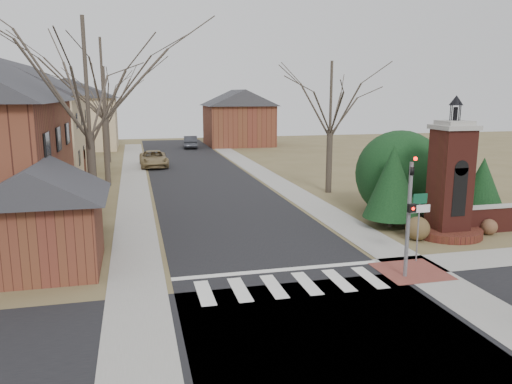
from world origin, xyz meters
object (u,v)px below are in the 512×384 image
object	(u,v)px
traffic_signal_pole	(409,208)
pickup_truck	(154,159)
distant_car	(190,142)
sign_post	(419,214)
brick_gate_monument	(450,190)

from	to	relation	value
traffic_signal_pole	pickup_truck	world-z (taller)	traffic_signal_pole
pickup_truck	distant_car	xyz separation A→B (m)	(5.00, 14.99, 0.02)
distant_car	traffic_signal_pole	bearing A→B (deg)	98.52
sign_post	distant_car	distance (m)	44.13
distant_car	pickup_truck	bearing A→B (deg)	76.67
pickup_truck	sign_post	bearing A→B (deg)	-73.78
sign_post	pickup_truck	distance (m)	30.33
traffic_signal_pole	brick_gate_monument	distance (m)	6.47
brick_gate_monument	distant_car	distance (m)	41.61
traffic_signal_pole	sign_post	bearing A→B (deg)	47.57
traffic_signal_pole	distant_car	bearing A→B (deg)	93.41
brick_gate_monument	traffic_signal_pole	bearing A→B (deg)	-136.76
sign_post	brick_gate_monument	world-z (taller)	brick_gate_monument
pickup_truck	distant_car	world-z (taller)	distant_car
traffic_signal_pole	brick_gate_monument	size ratio (longest dim) A/B	0.69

